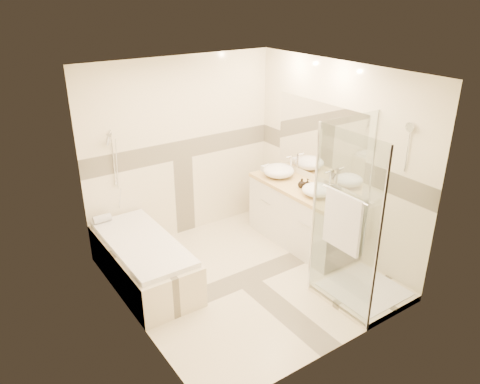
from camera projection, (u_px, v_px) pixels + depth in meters
room at (249, 183)px, 5.27m from camera, size 2.82×3.02×2.52m
bathtub at (143, 259)px, 5.58m from camera, size 0.75×1.70×0.56m
vanity at (300, 215)px, 6.38m from camera, size 0.58×1.62×0.85m
shower_enclosure at (355, 258)px, 5.24m from camera, size 0.96×0.93×2.04m
vessel_sink_near at (279, 171)px, 6.51m from camera, size 0.44×0.44×0.17m
vessel_sink_far at (317, 190)px, 5.93m from camera, size 0.38×0.38×0.15m
faucet_near at (291, 163)px, 6.59m from camera, size 0.11×0.03×0.27m
faucet_far at (330, 179)px, 6.00m from camera, size 0.12×0.03×0.30m
amenity_bottle_a at (307, 185)px, 6.06m from camera, size 0.08×0.08×0.16m
amenity_bottle_b at (302, 183)px, 6.15m from camera, size 0.12×0.12×0.13m
folded_towels at (270, 170)px, 6.67m from camera, size 0.16×0.26×0.08m
rolled_towel at (102, 219)px, 5.89m from camera, size 0.22×0.10×0.10m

